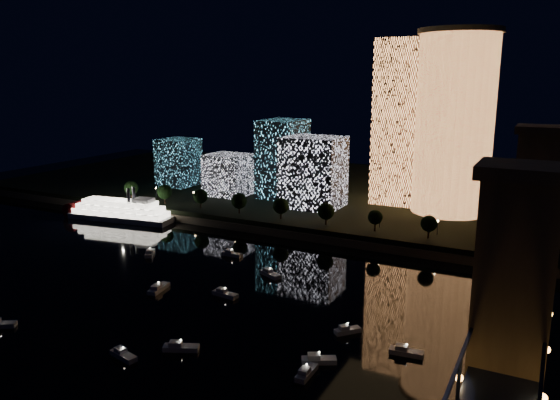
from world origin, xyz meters
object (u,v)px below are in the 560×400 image
Objects in this scene: tower_rectangular at (403,122)px; truss_bridge at (517,318)px; tower_cylindrical at (454,123)px; riverboat at (116,211)px.

tower_rectangular reaches higher than truss_bridge.
tower_cylindrical is 0.29× the size of truss_bridge.
tower_cylindrical is 151.09m from riverboat.
tower_rectangular is at bearing 113.49° from truss_bridge.
tower_cylindrical reaches higher than riverboat.
tower_cylindrical is 136.54m from truss_bridge.
tower_rectangular is 1.39× the size of riverboat.
truss_bridge is (60.10, -138.26, -25.53)m from tower_rectangular.
tower_rectangular reaches higher than riverboat.
tower_rectangular is 152.91m from truss_bridge.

